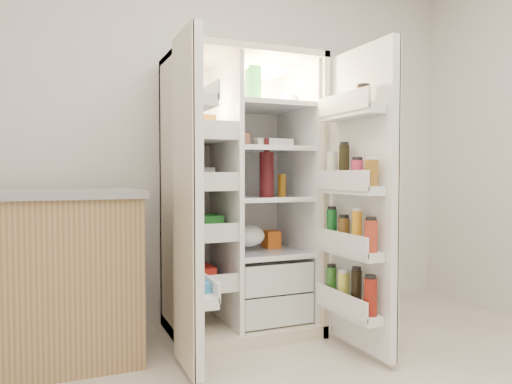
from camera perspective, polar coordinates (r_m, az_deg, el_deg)
name	(u,v)px	position (r m, az deg, el deg)	size (l,w,h in m)	color
wall_back	(213,131)	(3.54, -5.07, 7.18)	(4.00, 0.02, 2.70)	silver
refrigerator	(240,218)	(3.24, -1.88, -3.10)	(0.92, 0.70, 1.80)	beige
freezer_door	(188,203)	(2.49, -7.95, -1.29)	(0.15, 0.40, 1.72)	white
fridge_door	(360,204)	(2.83, 12.13, -1.34)	(0.17, 0.58, 1.72)	white
kitchen_counter	(16,278)	(2.95, -26.44, -9.06)	(1.31, 0.70, 0.95)	#A47F52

